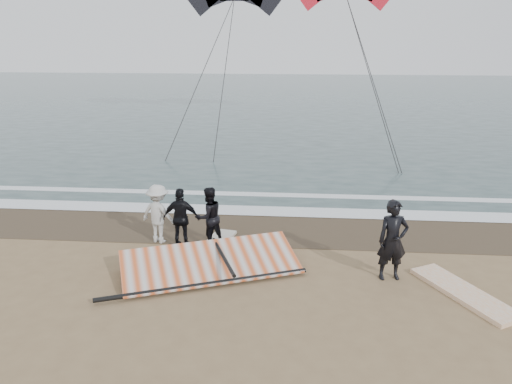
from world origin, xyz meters
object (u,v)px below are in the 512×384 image
Objects in this scene: board_white at (464,293)px; board_cream at (214,246)px; sail_rig at (209,263)px; man_main at (393,240)px.

board_cream is (-5.91, 2.07, -0.01)m from board_white.
sail_rig reaches higher than board_cream.
board_cream is at bearing 132.02° from board_white.
sail_rig is (0.12, -1.36, 0.15)m from board_cream.
board_cream is at bearing 152.85° from man_main.
sail_rig is (-4.30, 0.04, -0.77)m from man_main.
board_cream is at bearing 95.05° from sail_rig.
sail_rig reaches higher than board_white.
sail_rig is at bearing 169.91° from man_main.
man_main is 0.42× the size of sail_rig.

